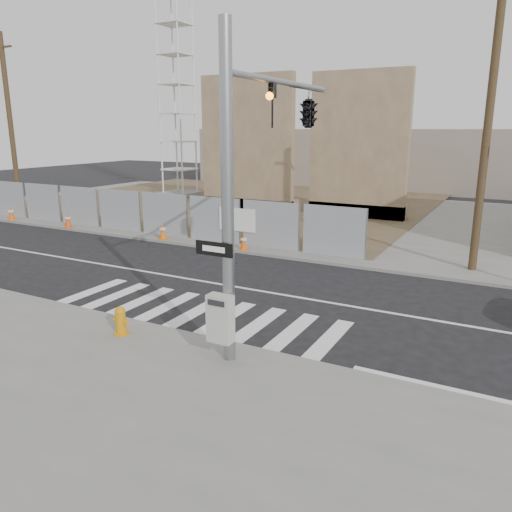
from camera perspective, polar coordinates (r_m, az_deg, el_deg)
The scene contains 14 objects.
ground at distance 16.37m, azimuth -1.82°, elevation -3.64°, with size 100.00×100.00×0.00m, color black.
sidewalk_far at distance 28.99m, azimuth 12.17°, elevation 4.13°, with size 50.00×20.00×0.12m, color slate.
signal_pole at distance 12.60m, azimuth 3.34°, elevation 13.08°, with size 0.96×5.87×7.00m.
chain_link_fence at distance 25.96m, azimuth -15.64°, elevation 5.12°, with size 24.60×0.04×2.00m, color gray.
concrete_wall_left at distance 30.45m, azimuth -0.97°, elevation 11.21°, with size 6.00×1.30×8.00m.
concrete_wall_right at distance 28.82m, azimuth 11.60°, elevation 10.75°, with size 5.50×1.30×8.00m.
crane_tower at distance 38.26m, azimuth -9.14°, elevation 20.16°, with size 2.60×2.60×18.15m.
utility_pole_left at distance 32.03m, azimuth -26.24°, elevation 13.21°, with size 1.60×0.28×10.00m.
utility_pole_right at distance 19.01m, azimuth 24.99°, elevation 13.52°, with size 1.60×0.28×10.00m.
fire_hydrant at distance 12.81m, azimuth -15.21°, elevation -7.13°, with size 0.45×0.44×0.72m.
traffic_cone_a at distance 30.89m, azimuth -26.19°, elevation 4.40°, with size 0.51×0.51×0.76m.
traffic_cone_b at distance 27.43m, azimuth -20.71°, elevation 3.85°, with size 0.49×0.49×0.75m.
traffic_cone_c at distance 23.24m, azimuth -10.61°, elevation 2.78°, with size 0.41×0.41×0.76m.
traffic_cone_d at distance 20.87m, azimuth -1.42°, elevation 1.63°, with size 0.44×0.44×0.69m.
Camera 1 is at (7.81, -13.47, 5.06)m, focal length 35.00 mm.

